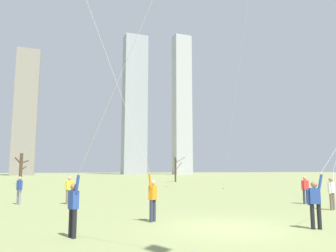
{
  "coord_description": "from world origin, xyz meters",
  "views": [
    {
      "loc": [
        -6.17,
        -10.12,
        2.03
      ],
      "look_at": [
        0.0,
        6.0,
        4.35
      ],
      "focal_mm": 34.63,
      "sensor_mm": 36.0,
      "label": 1
    }
  ],
  "objects_px": {
    "bare_tree_left_of_center": "(21,168)",
    "bystander_watching_nearby": "(19,189)",
    "bystander_far_off_by_trees": "(305,188)",
    "bare_tree_leftmost": "(176,168)",
    "bystander_strolling_midfield": "(69,189)",
    "kite_flyer_midfield_center_teal": "(110,118)",
    "kite_flyer_midfield_right_green": "(101,52)"
  },
  "relations": [
    {
      "from": "bare_tree_left_of_center",
      "to": "bystander_watching_nearby",
      "type": "bearing_deg",
      "value": -86.73
    },
    {
      "from": "bystander_far_off_by_trees",
      "to": "bystander_watching_nearby",
      "type": "bearing_deg",
      "value": 160.09
    },
    {
      "from": "bystander_watching_nearby",
      "to": "bare_tree_leftmost",
      "type": "xyz_separation_m",
      "value": [
        21.72,
        28.6,
        1.4
      ]
    },
    {
      "from": "bystander_watching_nearby",
      "to": "bystander_strolling_midfield",
      "type": "bearing_deg",
      "value": -17.58
    },
    {
      "from": "kite_flyer_midfield_center_teal",
      "to": "bare_tree_leftmost",
      "type": "bearing_deg",
      "value": 65.4
    },
    {
      "from": "kite_flyer_midfield_center_teal",
      "to": "bare_tree_leftmost",
      "type": "xyz_separation_m",
      "value": [
        18.82,
        41.11,
        -1.11
      ]
    },
    {
      "from": "bystander_strolling_midfield",
      "to": "bare_tree_left_of_center",
      "type": "height_order",
      "value": "bare_tree_left_of_center"
    },
    {
      "from": "kite_flyer_midfield_center_teal",
      "to": "bystander_watching_nearby",
      "type": "relative_size",
      "value": 11.2
    },
    {
      "from": "bystander_watching_nearby",
      "to": "bare_tree_leftmost",
      "type": "distance_m",
      "value": 35.94
    },
    {
      "from": "kite_flyer_midfield_right_green",
      "to": "bare_tree_leftmost",
      "type": "xyz_separation_m",
      "value": [
        18.7,
        38.36,
        -3.97
      ]
    },
    {
      "from": "bystander_watching_nearby",
      "to": "kite_flyer_midfield_center_teal",
      "type": "bearing_deg",
      "value": -76.97
    },
    {
      "from": "kite_flyer_midfield_right_green",
      "to": "bystander_strolling_midfield",
      "type": "xyz_separation_m",
      "value": [
        -0.25,
        8.89,
        -5.36
      ]
    },
    {
      "from": "bystander_strolling_midfield",
      "to": "bystander_watching_nearby",
      "type": "bearing_deg",
      "value": 162.42
    },
    {
      "from": "bare_tree_left_of_center",
      "to": "bare_tree_leftmost",
      "type": "bearing_deg",
      "value": 1.83
    },
    {
      "from": "kite_flyer_midfield_right_green",
      "to": "bystander_strolling_midfield",
      "type": "bearing_deg",
      "value": 91.62
    },
    {
      "from": "kite_flyer_midfield_right_green",
      "to": "bare_tree_leftmost",
      "type": "height_order",
      "value": "kite_flyer_midfield_right_green"
    },
    {
      "from": "bystander_strolling_midfield",
      "to": "bare_tree_left_of_center",
      "type": "relative_size",
      "value": 0.38
    },
    {
      "from": "kite_flyer_midfield_right_green",
      "to": "bystander_far_off_by_trees",
      "type": "distance_m",
      "value": 14.57
    },
    {
      "from": "bystander_strolling_midfield",
      "to": "bystander_far_off_by_trees",
      "type": "bearing_deg",
      "value": -20.39
    },
    {
      "from": "bare_tree_left_of_center",
      "to": "bystander_strolling_midfield",
      "type": "bearing_deg",
      "value": -81.38
    },
    {
      "from": "bare_tree_left_of_center",
      "to": "bare_tree_leftmost",
      "type": "relative_size",
      "value": 0.98
    },
    {
      "from": "kite_flyer_midfield_center_teal",
      "to": "bystander_watching_nearby",
      "type": "bearing_deg",
      "value": 103.03
    },
    {
      "from": "bare_tree_left_of_center",
      "to": "kite_flyer_midfield_center_teal",
      "type": "bearing_deg",
      "value": -83.66
    },
    {
      "from": "bystander_far_off_by_trees",
      "to": "bare_tree_leftmost",
      "type": "xyz_separation_m",
      "value": [
        5.75,
        34.38,
        1.4
      ]
    },
    {
      "from": "bystander_strolling_midfield",
      "to": "bare_tree_leftmost",
      "type": "bearing_deg",
      "value": 57.26
    },
    {
      "from": "kite_flyer_midfield_center_teal",
      "to": "bare_tree_left_of_center",
      "type": "bearing_deg",
      "value": 96.34
    },
    {
      "from": "bare_tree_left_of_center",
      "to": "bystander_far_off_by_trees",
      "type": "bearing_deg",
      "value": -62.43
    },
    {
      "from": "kite_flyer_midfield_center_teal",
      "to": "bare_tree_leftmost",
      "type": "relative_size",
      "value": 4.16
    },
    {
      "from": "bystander_strolling_midfield",
      "to": "bare_tree_leftmost",
      "type": "relative_size",
      "value": 0.37
    },
    {
      "from": "kite_flyer_midfield_center_teal",
      "to": "bare_tree_left_of_center",
      "type": "distance_m",
      "value": 40.63
    },
    {
      "from": "kite_flyer_midfield_right_green",
      "to": "bystander_strolling_midfield",
      "type": "height_order",
      "value": "kite_flyer_midfield_right_green"
    },
    {
      "from": "bystander_far_off_by_trees",
      "to": "bare_tree_left_of_center",
      "type": "relative_size",
      "value": 0.38
    }
  ]
}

